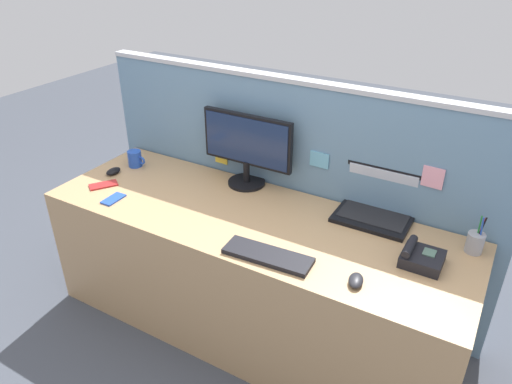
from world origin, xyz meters
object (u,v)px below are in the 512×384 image
desk_phone (421,257)px  cell_phone_red_case (103,185)px  laptop (377,205)px  desktop_monitor (247,145)px  coffee_mug (135,159)px  computer_mouse_left_hand (356,280)px  pen_cup (475,242)px  keyboard_main (268,256)px  computer_mouse_right_hand (113,171)px  cell_phone_blue_case (113,199)px

desk_phone → cell_phone_red_case: bearing=-174.3°
laptop → desk_phone: laptop is taller
desktop_monitor → coffee_mug: (-0.70, -0.15, -0.18)m
computer_mouse_left_hand → pen_cup: size_ratio=0.53×
cell_phone_red_case → coffee_mug: (-0.02, 0.28, 0.04)m
pen_cup → cell_phone_red_case: (-1.90, -0.38, -0.05)m
desktop_monitor → keyboard_main: size_ratio=1.34×
keyboard_main → desktop_monitor: bearing=124.7°
computer_mouse_right_hand → computer_mouse_left_hand: (1.58, -0.24, 0.00)m
laptop → computer_mouse_left_hand: (0.09, -0.55, -0.05)m
desk_phone → cell_phone_blue_case: desk_phone is taller
desktop_monitor → computer_mouse_right_hand: desktop_monitor is taller
desk_phone → pen_cup: pen_cup is taller
pen_cup → cell_phone_red_case: pen_cup is taller
desktop_monitor → cell_phone_red_case: bearing=-147.7°
desktop_monitor → computer_mouse_right_hand: (-0.74, -0.29, -0.22)m
cell_phone_blue_case → computer_mouse_left_hand: bearing=-1.7°
desktop_monitor → desk_phone: size_ratio=3.13×
desktop_monitor → cell_phone_red_case: desktop_monitor is taller
computer_mouse_left_hand → pen_cup: 0.61m
pen_cup → keyboard_main: bearing=-147.2°
desktop_monitor → desk_phone: desktop_monitor is taller
cell_phone_blue_case → cell_phone_red_case: size_ratio=0.84×
desk_phone → keyboard_main: 0.66m
keyboard_main → cell_phone_red_case: (-1.12, 0.12, -0.01)m
pen_cup → cell_phone_red_case: 1.94m
pen_cup → computer_mouse_right_hand: bearing=-173.1°
desktop_monitor → cell_phone_blue_case: bearing=-135.0°
laptop → desk_phone: (0.29, -0.28, -0.03)m
laptop → pen_cup: 0.48m
computer_mouse_left_hand → coffee_mug: 1.58m
computer_mouse_left_hand → cell_phone_blue_case: size_ratio=0.78×
coffee_mug → cell_phone_red_case: bearing=-86.8°
keyboard_main → desk_phone: bearing=22.9°
computer_mouse_left_hand → laptop: bearing=87.0°
desk_phone → coffee_mug: (-1.73, 0.11, 0.02)m
desktop_monitor → coffee_mug: 0.74m
laptop → computer_mouse_right_hand: laptop is taller
computer_mouse_right_hand → coffee_mug: bearing=72.0°
computer_mouse_left_hand → computer_mouse_right_hand: bearing=158.8°
desktop_monitor → computer_mouse_left_hand: 1.01m
desktop_monitor → computer_mouse_left_hand: bearing=-32.4°
desk_phone → computer_mouse_right_hand: (-1.77, -0.03, -0.02)m
pen_cup → laptop: bearing=170.7°
desk_phone → coffee_mug: bearing=176.3°
computer_mouse_right_hand → pen_cup: size_ratio=0.53×
desk_phone → coffee_mug: 1.73m
keyboard_main → cell_phone_blue_case: bearing=174.4°
computer_mouse_right_hand → coffee_mug: size_ratio=0.83×
laptop → cell_phone_blue_case: (-1.26, -0.54, -0.06)m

